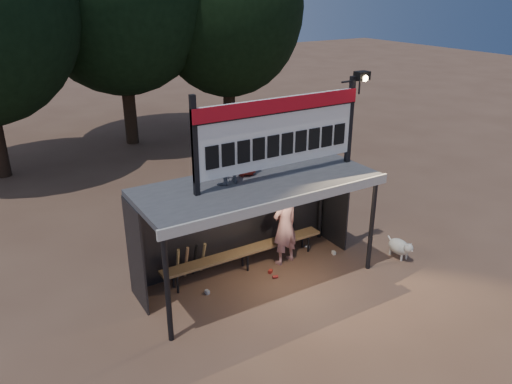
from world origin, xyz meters
TOP-DOWN VIEW (x-y plane):
  - ground at (0.00, 0.00)m, footprint 80.00×80.00m
  - player at (0.93, 0.33)m, footprint 0.77×0.58m
  - child_a at (-0.64, 0.24)m, footprint 0.63×0.52m
  - child_b at (-0.02, 0.45)m, footprint 0.56×0.40m
  - dugout_shelter at (0.00, 0.24)m, footprint 5.10×2.08m
  - scoreboard_assembly at (0.56, -0.01)m, footprint 4.10×0.27m
  - bench at (0.00, 0.55)m, footprint 4.00×0.35m
  - tree_right at (5.00, 10.50)m, footprint 6.08×6.08m
  - dog at (3.38, -0.93)m, footprint 0.36×0.81m
  - bats at (-1.22, 0.82)m, footprint 0.67×0.35m
  - litter at (0.69, 0.11)m, footprint 3.42×0.85m

SIDE VIEW (x-z plane):
  - ground at x=0.00m, z-range 0.00..0.00m
  - litter at x=0.69m, z-range 0.00..0.08m
  - dog at x=3.38m, z-range 0.03..0.53m
  - bats at x=-1.22m, z-range 0.01..0.85m
  - bench at x=0.00m, z-range 0.19..0.67m
  - player at x=0.93m, z-range 0.00..1.92m
  - dugout_shelter at x=0.00m, z-range 0.69..3.01m
  - child_b at x=-0.02m, z-range 2.32..3.39m
  - child_a at x=-0.64m, z-range 2.32..3.50m
  - scoreboard_assembly at x=0.56m, z-range 2.33..4.32m
  - tree_right at x=5.00m, z-range 0.83..9.55m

